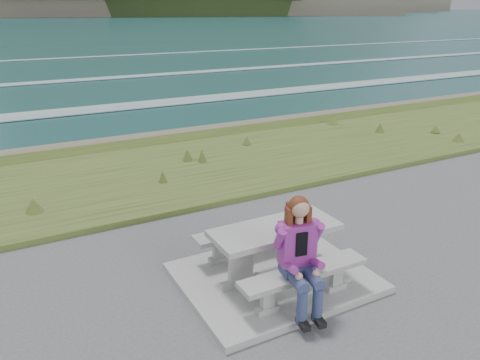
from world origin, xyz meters
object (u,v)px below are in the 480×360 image
object	(u,v)px
picnic_table	(275,238)
bench_seaward	(250,233)
seated_woman	(301,271)
bench_landward	(304,277)

from	to	relation	value
picnic_table	bench_seaward	xyz separation A→B (m)	(0.00, 0.70, -0.23)
bench_seaward	seated_woman	size ratio (longest dim) A/B	1.22
picnic_table	seated_woman	distance (m)	0.85
bench_seaward	bench_landward	bearing A→B (deg)	-90.00
picnic_table	seated_woman	size ratio (longest dim) A/B	1.22
bench_landward	seated_woman	size ratio (longest dim) A/B	1.22
bench_landward	bench_seaward	distance (m)	1.40
picnic_table	bench_seaward	bearing A→B (deg)	90.00
seated_woman	picnic_table	bearing A→B (deg)	90.90
picnic_table	bench_landward	distance (m)	0.74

